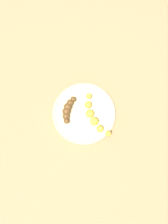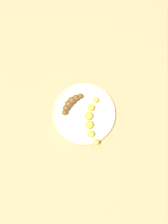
% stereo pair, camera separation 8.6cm
% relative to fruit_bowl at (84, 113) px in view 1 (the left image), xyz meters
% --- Properties ---
extents(ground_plane, '(2.40, 2.40, 0.00)m').
position_rel_fruit_bowl_xyz_m(ground_plane, '(0.00, 0.00, -0.01)').
color(ground_plane, '#936D47').
extents(fruit_bowl, '(0.25, 0.25, 0.02)m').
position_rel_fruit_bowl_xyz_m(fruit_bowl, '(0.00, 0.00, 0.00)').
color(fruit_bowl, '#D1B784').
rests_on(fruit_bowl, ground_plane).
extents(banana_overripe, '(0.06, 0.10, 0.03)m').
position_rel_fruit_bowl_xyz_m(banana_overripe, '(0.05, 0.03, 0.02)').
color(banana_overripe, '#593819').
rests_on(banana_overripe, fruit_bowl).
extents(banana_spotted, '(0.18, 0.09, 0.03)m').
position_rel_fruit_bowl_xyz_m(banana_spotted, '(-0.04, -0.01, 0.02)').
color(banana_spotted, gold).
rests_on(banana_spotted, fruit_bowl).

